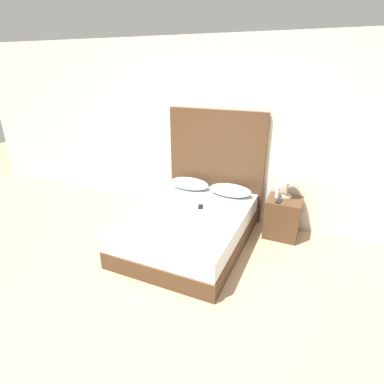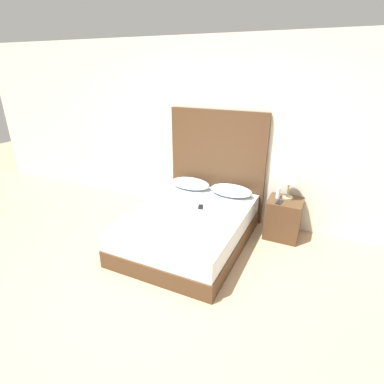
{
  "view_description": "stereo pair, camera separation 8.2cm",
  "coord_description": "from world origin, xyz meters",
  "px_view_note": "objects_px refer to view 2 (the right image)",
  "views": [
    {
      "loc": [
        1.48,
        -2.02,
        2.29
      ],
      "look_at": [
        -0.03,
        1.34,
        0.74
      ],
      "focal_mm": 28.0,
      "sensor_mm": 36.0,
      "label": 1
    },
    {
      "loc": [
        1.55,
        -1.98,
        2.29
      ],
      "look_at": [
        -0.03,
        1.34,
        0.74
      ],
      "focal_mm": 28.0,
      "sensor_mm": 36.0,
      "label": 2
    }
  ],
  "objects_px": {
    "phone_on_bed": "(201,207)",
    "table_lamp": "(290,175)",
    "bed": "(189,228)",
    "nightstand": "(283,218)",
    "phone_on_nightstand": "(279,202)"
  },
  "relations": [
    {
      "from": "phone_on_bed",
      "to": "table_lamp",
      "type": "xyz_separation_m",
      "value": [
        1.05,
        0.64,
        0.42
      ]
    },
    {
      "from": "bed",
      "to": "nightstand",
      "type": "xyz_separation_m",
      "value": [
        1.14,
        0.74,
        0.05
      ]
    },
    {
      "from": "nightstand",
      "to": "phone_on_bed",
      "type": "bearing_deg",
      "value": -152.46
    },
    {
      "from": "nightstand",
      "to": "phone_on_nightstand",
      "type": "height_order",
      "value": "phone_on_nightstand"
    },
    {
      "from": "table_lamp",
      "to": "phone_on_nightstand",
      "type": "distance_m",
      "value": 0.4
    },
    {
      "from": "bed",
      "to": "table_lamp",
      "type": "height_order",
      "value": "table_lamp"
    },
    {
      "from": "table_lamp",
      "to": "phone_on_nightstand",
      "type": "bearing_deg",
      "value": -109.74
    },
    {
      "from": "phone_on_bed",
      "to": "phone_on_nightstand",
      "type": "distance_m",
      "value": 1.08
    },
    {
      "from": "bed",
      "to": "phone_on_nightstand",
      "type": "height_order",
      "value": "phone_on_nightstand"
    },
    {
      "from": "bed",
      "to": "table_lamp",
      "type": "distance_m",
      "value": 1.56
    },
    {
      "from": "phone_on_bed",
      "to": "nightstand",
      "type": "xyz_separation_m",
      "value": [
        1.05,
        0.55,
        -0.2
      ]
    },
    {
      "from": "bed",
      "to": "phone_on_nightstand",
      "type": "distance_m",
      "value": 1.29
    },
    {
      "from": "phone_on_bed",
      "to": "nightstand",
      "type": "height_order",
      "value": "nightstand"
    },
    {
      "from": "bed",
      "to": "table_lamp",
      "type": "xyz_separation_m",
      "value": [
        1.14,
        0.83,
        0.67
      ]
    },
    {
      "from": "bed",
      "to": "nightstand",
      "type": "relative_size",
      "value": 3.4
    }
  ]
}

